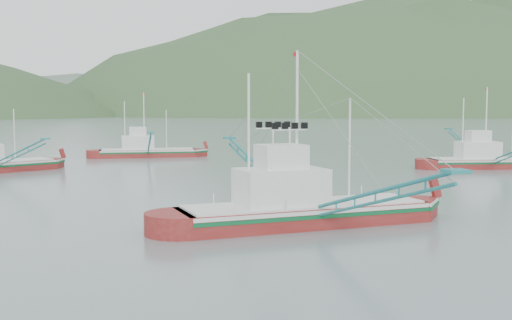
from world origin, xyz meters
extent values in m
plane|color=slate|center=(0.00, 0.00, 0.00)|extent=(1200.00, 1200.00, 0.00)
cube|color=maroon|center=(1.56, 0.59, 0.19)|extent=(14.53, 5.90, 1.88)
cube|color=silver|center=(1.56, 0.59, 0.99)|extent=(14.26, 5.93, 0.21)
cube|color=#0C552A|center=(1.56, 0.59, 0.75)|extent=(14.26, 5.95, 0.21)
cube|color=silver|center=(1.56, 0.59, 1.18)|extent=(13.80, 5.61, 0.11)
cube|color=silver|center=(0.16, 0.37, 2.16)|extent=(5.11, 3.70, 2.07)
cube|color=silver|center=(0.16, 0.37, 3.86)|extent=(2.74, 2.42, 1.32)
cylinder|color=white|center=(1.09, 0.52, 5.36)|extent=(0.15, 0.15, 8.47)
cylinder|color=white|center=(-1.70, 0.08, 4.73)|extent=(0.13, 0.13, 7.20)
cylinder|color=white|center=(4.35, 1.03, 4.09)|extent=(0.11, 0.11, 5.93)
cube|color=maroon|center=(29.81, 27.16, 0.17)|extent=(12.83, 4.97, 1.67)
cube|color=silver|center=(29.81, 27.16, 0.87)|extent=(12.59, 5.00, 0.18)
cube|color=#0C552A|center=(29.81, 27.16, 0.67)|extent=(12.59, 5.02, 0.18)
cube|color=silver|center=(29.81, 27.16, 1.04)|extent=(12.19, 4.72, 0.10)
cube|color=silver|center=(28.57, 27.32, 1.92)|extent=(4.48, 3.20, 1.83)
cube|color=silver|center=(28.57, 27.32, 3.42)|extent=(2.39, 2.10, 1.17)
cylinder|color=white|center=(29.40, 27.21, 4.75)|extent=(0.13, 0.13, 7.50)
cylinder|color=white|center=(26.92, 27.54, 4.19)|extent=(0.12, 0.12, 6.37)
cylinder|color=white|center=(-18.62, 35.36, 3.63)|extent=(0.10, 0.10, 5.25)
cube|color=maroon|center=(-4.61, 49.63, 0.16)|extent=(12.12, 3.35, 1.61)
cube|color=silver|center=(-4.61, 49.63, 0.85)|extent=(11.88, 3.42, 0.18)
cube|color=#0C552A|center=(-4.61, 49.63, 0.64)|extent=(11.88, 3.43, 0.18)
cube|color=silver|center=(-4.61, 49.63, 1.01)|extent=(11.51, 3.19, 0.10)
cube|color=silver|center=(-5.82, 49.64, 1.85)|extent=(4.06, 2.62, 1.77)
cube|color=silver|center=(-5.82, 49.64, 3.30)|extent=(2.11, 1.79, 1.13)
cylinder|color=white|center=(-5.02, 49.64, 4.59)|extent=(0.13, 0.13, 7.25)
cylinder|color=white|center=(-7.43, 49.66, 4.05)|extent=(0.11, 0.11, 6.16)
cylinder|color=white|center=(-2.20, 49.60, 3.50)|extent=(0.10, 0.10, 5.07)
ellipsoid|color=#315029|center=(240.00, 430.00, 0.00)|extent=(684.00, 432.00, 306.00)
ellipsoid|color=slate|center=(30.00, 560.00, 0.00)|extent=(960.00, 400.00, 240.00)
camera|label=1|loc=(-8.64, -33.25, 6.66)|focal=45.00mm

